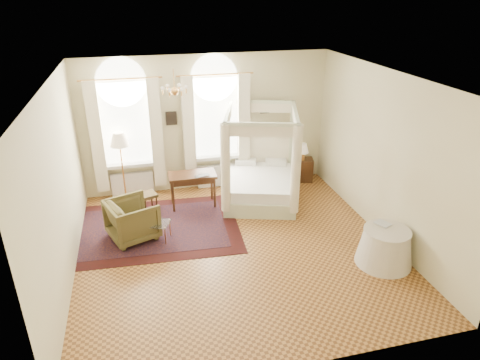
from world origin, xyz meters
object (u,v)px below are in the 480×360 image
at_px(canopy_bed, 260,180).
at_px(coffee_table, 155,224).
at_px(floor_lamp, 119,143).
at_px(side_table, 385,247).
at_px(nightstand, 304,170).
at_px(writing_desk, 192,179).
at_px(stool, 148,196).
at_px(armchair, 132,220).

distance_m(canopy_bed, coffee_table, 2.82).
relative_size(canopy_bed, coffee_table, 3.58).
bearing_deg(coffee_table, floor_lamp, 106.41).
distance_m(coffee_table, side_table, 4.42).
bearing_deg(nightstand, writing_desk, -166.77).
bearing_deg(side_table, writing_desk, 134.60).
distance_m(canopy_bed, nightstand, 1.66).
xyz_separation_m(stool, floor_lamp, (-0.51, 0.68, 1.09)).
xyz_separation_m(canopy_bed, writing_desk, (-1.60, 0.08, 0.19)).
xyz_separation_m(nightstand, floor_lamp, (-4.57, -0.00, 1.13)).
distance_m(writing_desk, armchair, 1.79).
bearing_deg(nightstand, stool, -170.50).
relative_size(canopy_bed, armchair, 2.63).
height_order(canopy_bed, floor_lamp, canopy_bed).
relative_size(writing_desk, coffee_table, 1.62).
distance_m(writing_desk, stool, 1.08).
height_order(writing_desk, floor_lamp, floor_lamp).
xyz_separation_m(floor_lamp, side_table, (4.61, -3.83, -1.09)).
distance_m(coffee_table, floor_lamp, 2.35).
relative_size(armchair, coffee_table, 1.36).
relative_size(armchair, floor_lamp, 0.54).
xyz_separation_m(stool, coffee_table, (0.08, -1.31, 0.00)).
bearing_deg(coffee_table, nightstand, 26.57).
distance_m(canopy_bed, writing_desk, 1.61).
bearing_deg(floor_lamp, nightstand, 0.00).
xyz_separation_m(nightstand, coffee_table, (-3.98, -1.99, 0.04)).
relative_size(canopy_bed, writing_desk, 2.22).
bearing_deg(armchair, writing_desk, -72.09).
relative_size(writing_desk, stool, 2.33).
height_order(nightstand, stool, nightstand).
height_order(nightstand, coffee_table, nightstand).
height_order(armchair, floor_lamp, floor_lamp).
height_order(writing_desk, stool, writing_desk).
height_order(floor_lamp, side_table, floor_lamp).
distance_m(canopy_bed, armchair, 3.15).
bearing_deg(nightstand, side_table, -89.40).
relative_size(floor_lamp, side_table, 1.64).
bearing_deg(canopy_bed, nightstand, 28.98).
xyz_separation_m(nightstand, armchair, (-4.42, -1.81, 0.11)).
relative_size(stool, side_table, 0.45).
distance_m(writing_desk, coffee_table, 1.63).
bearing_deg(writing_desk, armchair, -141.50).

